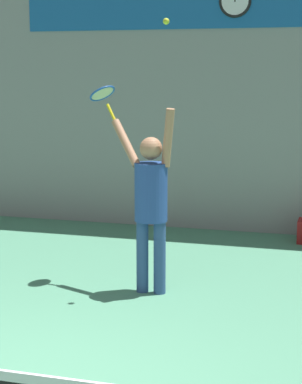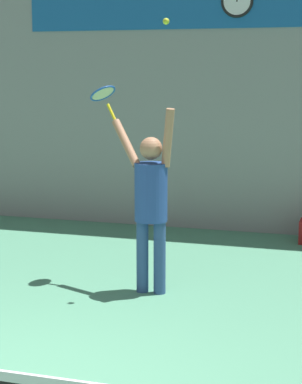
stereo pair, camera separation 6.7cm
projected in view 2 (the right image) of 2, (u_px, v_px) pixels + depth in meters
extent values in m
cube|color=gray|center=(191.00, 62.00, 10.21)|extent=(18.00, 0.10, 5.00)
cube|color=#195B9E|center=(191.00, 2.00, 10.01)|extent=(5.06, 0.02, 0.74)
cylinder|color=white|center=(237.00, 1.00, 9.80)|extent=(0.42, 0.02, 0.42)
torus|color=black|center=(237.00, 1.00, 9.80)|extent=(0.46, 0.04, 0.46)
cylinder|color=#2D4C7F|center=(142.00, 256.00, 7.48)|extent=(0.13, 0.13, 0.79)
cylinder|color=#2D4C7F|center=(160.00, 257.00, 7.43)|extent=(0.13, 0.13, 0.79)
cylinder|color=#26478C|center=(151.00, 192.00, 7.33)|extent=(0.35, 0.35, 0.62)
sphere|color=tan|center=(151.00, 148.00, 7.25)|extent=(0.24, 0.24, 0.24)
cylinder|color=tan|center=(168.00, 138.00, 7.15)|extent=(0.19, 0.18, 0.61)
cylinder|color=tan|center=(126.00, 143.00, 7.46)|extent=(0.43, 0.38, 0.50)
cylinder|color=yellow|center=(112.00, 113.00, 7.63)|extent=(0.15, 0.10, 0.20)
torus|color=#1E51A5|center=(103.00, 93.00, 7.69)|extent=(0.37, 0.39, 0.19)
cylinder|color=beige|center=(103.00, 93.00, 7.69)|extent=(0.31, 0.33, 0.15)
sphere|color=#CCDB2D|center=(166.00, 21.00, 6.93)|extent=(0.07, 0.07, 0.07)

